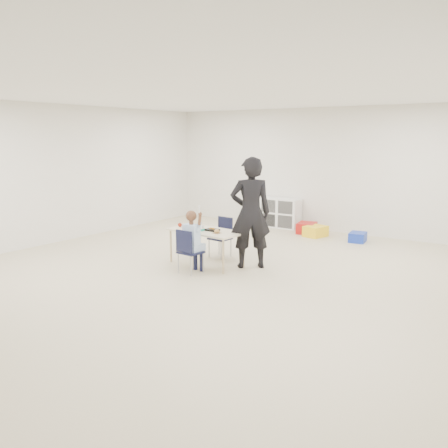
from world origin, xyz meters
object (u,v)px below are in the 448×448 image
Objects in this scene: adult at (250,213)px; child at (191,238)px; chair_near at (191,251)px; table at (206,247)px; cubby_shelf at (272,212)px.

child is at bearing 14.16° from adult.
table is at bearing 105.41° from chair_near.
table is at bearing -78.12° from cubby_shelf.
cubby_shelf is at bearing 106.53° from table.
cubby_shelf is (-0.89, 4.28, -0.01)m from chair_near.
child is 0.61× the size of adult.
chair_near is (0.11, -0.55, 0.06)m from table.
adult is (0.60, 0.83, 0.56)m from chair_near.
cubby_shelf reaches higher than table.
cubby_shelf is 0.76× the size of adult.
chair_near is at bearing -78.26° from cubby_shelf.
child is (0.11, -0.55, 0.26)m from table.
chair_near is 0.63× the size of child.
chair_near is 4.37m from cubby_shelf.
table is 3.81m from cubby_shelf.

